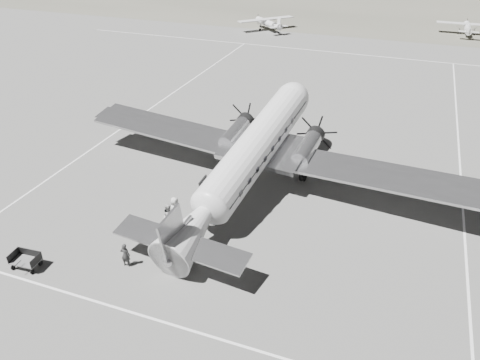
# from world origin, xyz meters

# --- Properties ---
(ground) EXTENTS (260.00, 260.00, 0.00)m
(ground) POSITION_xyz_m (0.00, 0.00, 0.00)
(ground) COLOR slate
(ground) RESTS_ON ground
(taxi_line_near) EXTENTS (60.00, 0.15, 0.01)m
(taxi_line_near) POSITION_xyz_m (0.00, -14.00, 0.01)
(taxi_line_near) COLOR white
(taxi_line_near) RESTS_ON ground
(taxi_line_right) EXTENTS (0.15, 80.00, 0.01)m
(taxi_line_right) POSITION_xyz_m (12.00, 0.00, 0.01)
(taxi_line_right) COLOR white
(taxi_line_right) RESTS_ON ground
(taxi_line_left) EXTENTS (0.15, 60.00, 0.01)m
(taxi_line_left) POSITION_xyz_m (-18.00, 10.00, 0.01)
(taxi_line_left) COLOR white
(taxi_line_left) RESTS_ON ground
(taxi_line_horizon) EXTENTS (90.00, 0.15, 0.01)m
(taxi_line_horizon) POSITION_xyz_m (0.00, 40.00, 0.01)
(taxi_line_horizon) COLOR white
(taxi_line_horizon) RESTS_ON ground
(dc3_airliner) EXTENTS (33.01, 24.62, 5.88)m
(dc3_airliner) POSITION_xyz_m (-2.68, -0.75, 2.94)
(dc3_airliner) COLOR #B9B9BB
(dc3_airliner) RESTS_ON ground
(light_plane_left) EXTENTS (13.06, 13.15, 2.12)m
(light_plane_left) POSITION_xyz_m (-17.47, 49.86, 1.06)
(light_plane_left) COLOR silver
(light_plane_left) RESTS_ON ground
(light_plane_right) EXTENTS (9.80, 7.97, 2.02)m
(light_plane_right) POSITION_xyz_m (14.21, 58.22, 1.01)
(light_plane_right) COLOR silver
(light_plane_right) RESTS_ON ground
(baggage_cart_near) EXTENTS (1.58, 1.17, 0.85)m
(baggage_cart_near) POSITION_xyz_m (-6.29, -7.93, 0.43)
(baggage_cart_near) COLOR #5D5D5D
(baggage_cart_near) RESTS_ON ground
(baggage_cart_far) EXTENTS (1.79, 1.33, 0.96)m
(baggage_cart_far) POSITION_xyz_m (-12.13, -13.08, 0.48)
(baggage_cart_far) COLOR #5D5D5D
(baggage_cart_far) RESTS_ON ground
(ground_crew) EXTENTS (0.62, 0.45, 1.58)m
(ground_crew) POSITION_xyz_m (-6.74, -10.89, 0.79)
(ground_crew) COLOR #2A2A2A
(ground_crew) RESTS_ON ground
(ramp_agent) EXTENTS (0.72, 0.91, 1.81)m
(ramp_agent) POSITION_xyz_m (-6.15, -6.63, 0.91)
(ramp_agent) COLOR #AFAFAD
(ramp_agent) RESTS_ON ground
(passenger) EXTENTS (0.67, 0.97, 1.90)m
(passenger) POSITION_xyz_m (-6.07, -5.93, 0.95)
(passenger) COLOR silver
(passenger) RESTS_ON ground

